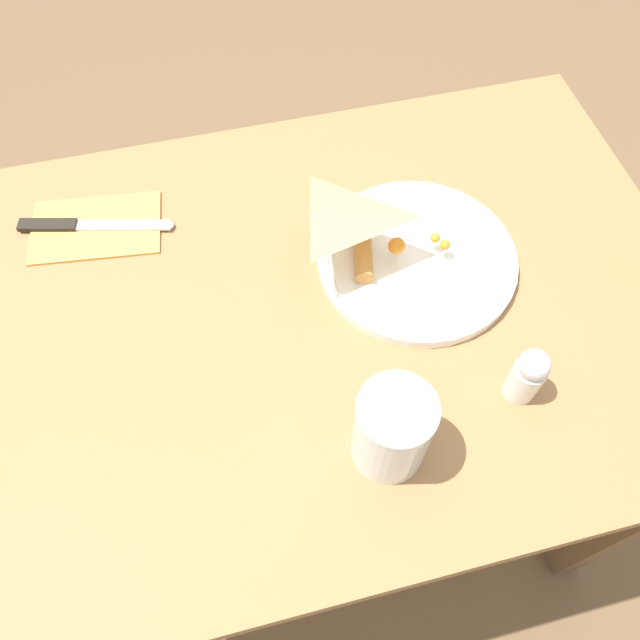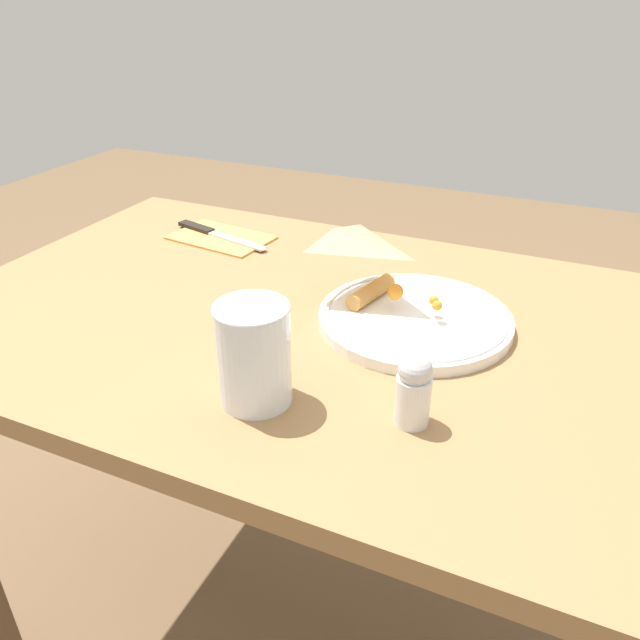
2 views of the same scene
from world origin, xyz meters
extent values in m
plane|color=brown|center=(0.00, 0.00, 0.00)|extent=(6.00, 6.00, 0.00)
cube|color=olive|center=(0.00, 0.00, 0.71)|extent=(1.05, 0.70, 0.03)
cube|color=brown|center=(0.48, -0.30, 0.35)|extent=(0.06, 0.06, 0.69)
cube|color=brown|center=(-0.48, 0.30, 0.35)|extent=(0.06, 0.06, 0.69)
cube|color=brown|center=(0.48, 0.30, 0.35)|extent=(0.06, 0.06, 0.69)
cylinder|color=white|center=(0.16, 0.04, 0.73)|extent=(0.27, 0.27, 0.02)
torus|color=white|center=(0.16, 0.04, 0.74)|extent=(0.25, 0.25, 0.01)
pyramid|color=#E0B266|center=(0.16, 0.04, 0.75)|extent=(0.16, 0.13, 0.02)
cylinder|color=#C68942|center=(0.09, 0.05, 0.75)|extent=(0.04, 0.10, 0.02)
sphere|color=orange|center=(0.13, 0.04, 0.76)|extent=(0.02, 0.02, 0.02)
sphere|color=orange|center=(0.20, 0.03, 0.76)|extent=(0.01, 0.01, 0.01)
sphere|color=orange|center=(0.19, 0.04, 0.76)|extent=(0.01, 0.01, 0.01)
cylinder|color=white|center=(0.05, -0.21, 0.78)|extent=(0.08, 0.08, 0.12)
cylinder|color=#F4CC66|center=(0.05, -0.21, 0.76)|extent=(0.07, 0.07, 0.08)
torus|color=white|center=(0.05, -0.21, 0.84)|extent=(0.08, 0.08, 0.00)
cube|color=#E59E4C|center=(-0.25, 0.20, 0.72)|extent=(0.19, 0.13, 0.00)
cube|color=black|center=(-0.32, 0.22, 0.73)|extent=(0.08, 0.04, 0.01)
cube|color=silver|center=(-0.21, 0.19, 0.73)|extent=(0.13, 0.05, 0.00)
ellipsoid|color=silver|center=(-0.16, 0.18, 0.73)|extent=(0.02, 0.02, 0.00)
cylinder|color=silver|center=(0.22, -0.17, 0.75)|extent=(0.04, 0.04, 0.06)
sphere|color=silver|center=(0.22, -0.17, 0.79)|extent=(0.04, 0.04, 0.04)
camera|label=1|loc=(-0.08, -0.42, 1.41)|focal=35.00mm
camera|label=2|loc=(0.35, -0.71, 1.15)|focal=35.00mm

